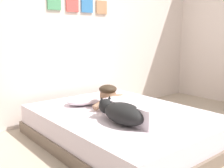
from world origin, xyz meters
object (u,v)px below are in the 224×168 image
at_px(bed, 122,127).
at_px(pillow, 86,99).
at_px(coffee_cup, 110,100).
at_px(cell_phone, 140,120).
at_px(person_lying, 130,106).
at_px(dog, 122,113).

xyz_separation_m(bed, pillow, (-0.11, 0.53, 0.22)).
distance_m(pillow, coffee_cup, 0.29).
bearing_deg(pillow, bed, -78.16).
distance_m(bed, coffee_cup, 0.47).
bearing_deg(coffee_cup, cell_phone, -106.44).
xyz_separation_m(pillow, person_lying, (0.08, -0.68, 0.05)).
xyz_separation_m(dog, coffee_cup, (0.41, 0.67, -0.07)).
distance_m(bed, cell_phone, 0.38).
relative_size(pillow, coffee_cup, 4.16).
xyz_separation_m(dog, cell_phone, (0.19, -0.05, -0.10)).
bearing_deg(person_lying, pillow, 96.43).
relative_size(bed, coffee_cup, 16.10).
bearing_deg(pillow, cell_phone, -86.97).
bearing_deg(coffee_cup, pillow, 152.61).
bearing_deg(coffee_cup, person_lying, -108.46).
xyz_separation_m(bed, coffee_cup, (0.15, 0.39, 0.21)).
bearing_deg(pillow, dog, -100.33).
bearing_deg(cell_phone, pillow, 93.03).
bearing_deg(person_lying, dog, -150.29).
relative_size(dog, coffee_cup, 4.60).
xyz_separation_m(person_lying, dog, (-0.22, -0.13, -0.00)).
distance_m(coffee_cup, cell_phone, 0.75).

